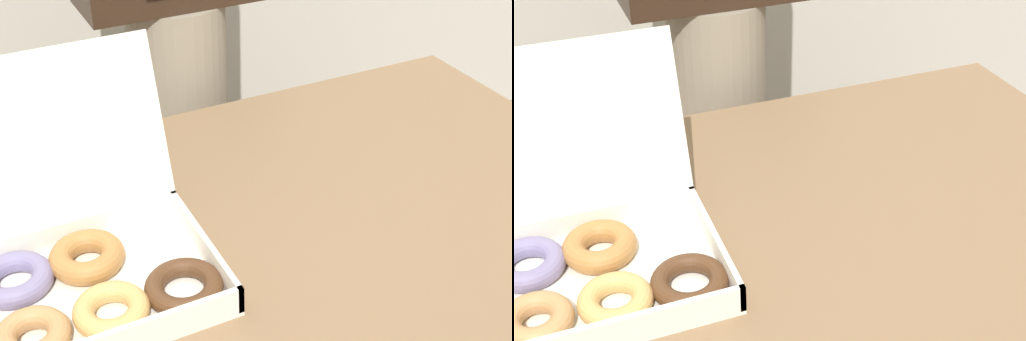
% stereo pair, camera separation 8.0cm
% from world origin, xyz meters
% --- Properties ---
extents(donut_box, '(0.34, 0.33, 0.28)m').
position_xyz_m(donut_box, '(-0.36, -0.01, 0.78)').
color(donut_box, white).
rests_on(donut_box, table).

